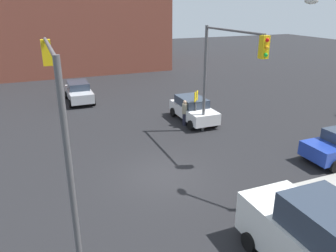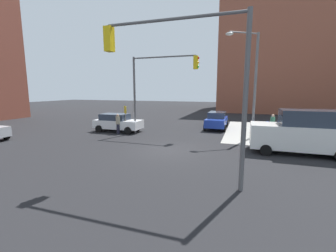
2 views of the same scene
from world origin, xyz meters
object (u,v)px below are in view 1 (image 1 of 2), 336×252
bicycle_at_crosswalk (206,112)px  coupe_silver (79,92)px  pedestrian_crossing (185,113)px  traffic_signal_se_corner (57,104)px  van_white_delivery (325,248)px  hatchback_white (193,109)px  traffic_signal_nw_corner (225,63)px

bicycle_at_crosswalk → coupe_silver: bearing=-133.4°
bicycle_at_crosswalk → pedestrian_crossing: bearing=-65.5°
traffic_signal_se_corner → bicycle_at_crosswalk: bearing=130.8°
traffic_signal_se_corner → coupe_silver: bearing=171.0°
coupe_silver → pedestrian_crossing: 10.19m
coupe_silver → van_white_delivery: (21.98, 3.69, 0.44)m
hatchback_white → van_white_delivery: 14.44m
traffic_signal_nw_corner → traffic_signal_se_corner: 10.10m
traffic_signal_nw_corner → hatchback_white: (-4.07, 0.22, -3.80)m
traffic_signal_nw_corner → hatchback_white: bearing=176.9°
traffic_signal_nw_corner → pedestrian_crossing: (-3.46, -0.70, -3.74)m
hatchback_white → coupe_silver: same height
traffic_signal_nw_corner → van_white_delivery: (10.07, -2.70, -3.36)m
hatchback_white → pedestrian_crossing: size_ratio=2.49×
van_white_delivery → hatchback_white: bearing=168.3°
coupe_silver → van_white_delivery: size_ratio=0.77×
traffic_signal_se_corner → pedestrian_crossing: size_ratio=3.76×
hatchback_white → traffic_signal_nw_corner: bearing=-3.1°
traffic_signal_nw_corner → coupe_silver: (-11.92, -6.39, -3.80)m
traffic_signal_nw_corner → hatchback_white: traffic_signal_nw_corner is taller
hatchback_white → coupe_silver: (-7.85, -6.60, -0.00)m
pedestrian_crossing → van_white_delivery: bearing=-107.0°
hatchback_white → traffic_signal_se_corner: bearing=-46.8°
hatchback_white → bicycle_at_crosswalk: hatchback_white is taller
traffic_signal_nw_corner → pedestrian_crossing: bearing=-168.6°
coupe_silver → pedestrian_crossing: pedestrian_crossing is taller
pedestrian_crossing → hatchback_white: bearing=24.9°
bicycle_at_crosswalk → traffic_signal_nw_corner: bearing=-18.6°
traffic_signal_nw_corner → hatchback_white: size_ratio=1.51×
traffic_signal_nw_corner → van_white_delivery: 10.95m
traffic_signal_se_corner → pedestrian_crossing: traffic_signal_se_corner is taller
traffic_signal_nw_corner → bicycle_at_crosswalk: 6.37m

